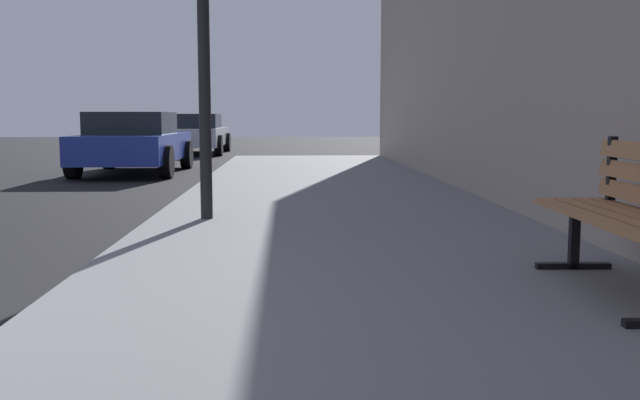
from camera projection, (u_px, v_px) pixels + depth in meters
name	position (u px, v px, depth m)	size (l,w,h in m)	color
sidewalk	(424.00, 366.00, 3.13)	(4.00, 32.00, 0.15)	slate
bench	(636.00, 206.00, 4.07)	(0.55, 1.60, 0.89)	#9E6B42
car_blue	(134.00, 142.00, 14.78)	(1.97, 4.25, 1.27)	#233899
car_silver	(195.00, 134.00, 22.76)	(1.95, 4.51, 1.27)	#B7B7BF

